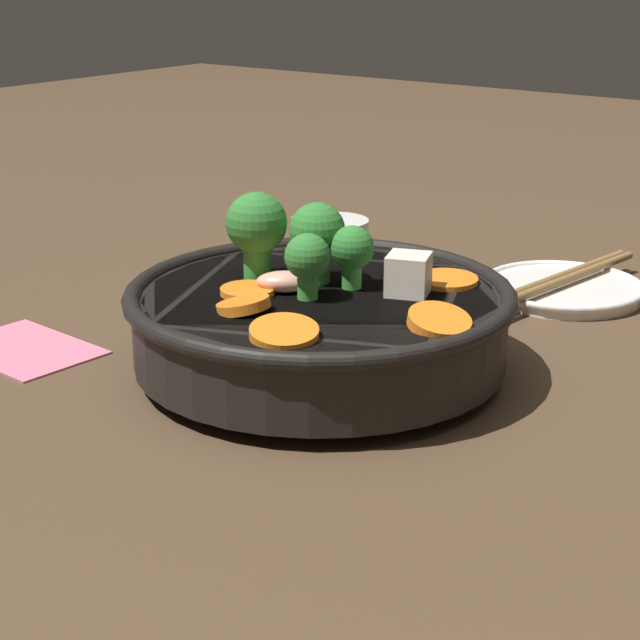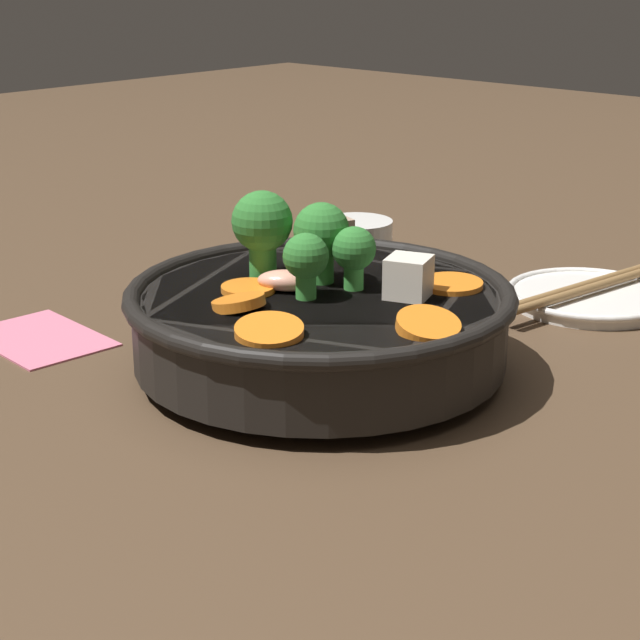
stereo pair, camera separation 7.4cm
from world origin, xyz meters
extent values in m
plane|color=#4C3826|center=(0.00, 0.00, 0.00)|extent=(3.00, 3.00, 0.00)
cylinder|color=black|center=(0.00, 0.00, 0.01)|extent=(0.14, 0.14, 0.01)
cylinder|color=black|center=(0.00, 0.00, 0.03)|extent=(0.26, 0.26, 0.05)
torus|color=black|center=(0.00, 0.00, 0.06)|extent=(0.27, 0.27, 0.01)
cylinder|color=brown|center=(0.00, 0.00, 0.04)|extent=(0.24, 0.24, 0.03)
cylinder|color=orange|center=(0.06, 0.07, 0.06)|extent=(0.06, 0.06, 0.01)
cylinder|color=orange|center=(0.04, -0.08, 0.06)|extent=(0.06, 0.06, 0.01)
cylinder|color=orange|center=(-0.04, -0.03, 0.06)|extent=(0.05, 0.05, 0.00)
cylinder|color=orange|center=(-0.02, -0.06, 0.06)|extent=(0.04, 0.04, 0.01)
cylinder|color=orange|center=(0.10, -0.01, 0.06)|extent=(0.05, 0.05, 0.02)
cylinder|color=green|center=(0.00, -0.01, 0.07)|extent=(0.01, 0.01, 0.02)
sphere|color=#2D752D|center=(0.00, -0.01, 0.09)|extent=(0.03, 0.03, 0.03)
cylinder|color=green|center=(-0.06, 0.00, 0.07)|extent=(0.02, 0.02, 0.03)
sphere|color=#2D752D|center=(-0.06, 0.00, 0.10)|extent=(0.04, 0.04, 0.04)
cylinder|color=green|center=(0.01, 0.02, 0.07)|extent=(0.01, 0.01, 0.02)
sphere|color=#2D752D|center=(0.01, 0.02, 0.09)|extent=(0.03, 0.03, 0.03)
cylinder|color=green|center=(-0.02, 0.02, 0.07)|extent=(0.02, 0.02, 0.02)
sphere|color=#2D752D|center=(-0.02, 0.02, 0.10)|extent=(0.04, 0.04, 0.04)
cube|color=tan|center=(-0.06, 0.08, 0.07)|extent=(0.04, 0.04, 0.03)
cube|color=silver|center=(0.05, 0.04, 0.07)|extent=(0.04, 0.04, 0.03)
ellipsoid|color=#EA9E84|center=(-0.02, -0.01, 0.07)|extent=(0.05, 0.04, 0.01)
cylinder|color=white|center=(0.06, 0.26, 0.01)|extent=(0.13, 0.13, 0.01)
torus|color=white|center=(0.06, 0.26, 0.01)|extent=(0.14, 0.14, 0.01)
cylinder|color=white|center=(-0.11, 0.16, 0.03)|extent=(0.06, 0.06, 0.06)
cylinder|color=brown|center=(-0.11, 0.16, 0.05)|extent=(0.05, 0.05, 0.00)
cube|color=#D16B84|center=(-0.20, -0.10, 0.00)|extent=(0.12, 0.08, 0.00)
cylinder|color=olive|center=(0.07, 0.26, 0.02)|extent=(0.04, 0.20, 0.01)
cylinder|color=olive|center=(0.06, 0.26, 0.02)|extent=(0.04, 0.20, 0.01)
camera|label=1|loc=(0.42, -0.56, 0.28)|focal=60.00mm
camera|label=2|loc=(0.47, -0.51, 0.28)|focal=60.00mm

